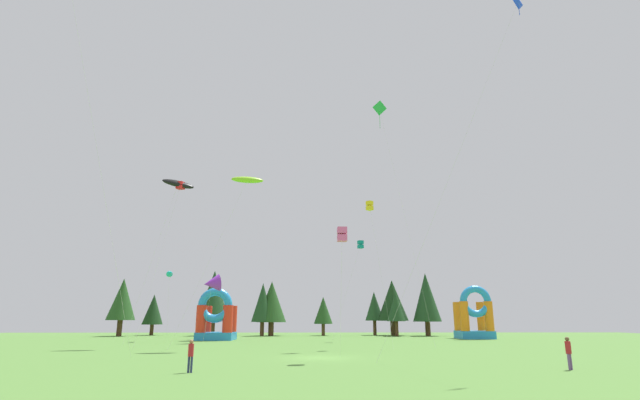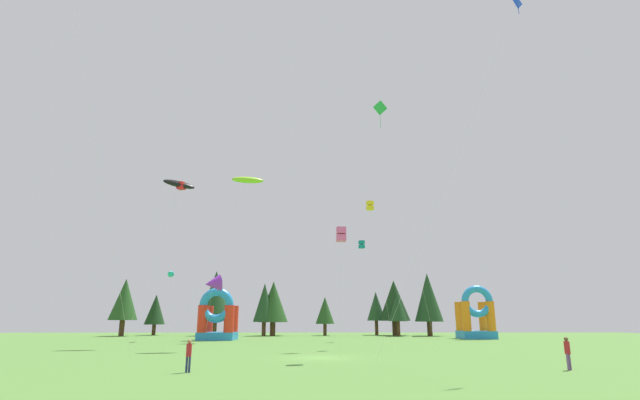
{
  "view_description": "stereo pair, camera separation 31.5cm",
  "coord_description": "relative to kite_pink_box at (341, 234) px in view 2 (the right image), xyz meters",
  "views": [
    {
      "loc": [
        -0.66,
        -35.52,
        2.79
      ],
      "look_at": [
        0.0,
        6.5,
        13.35
      ],
      "focal_mm": 26.37,
      "sensor_mm": 36.0,
      "label": 1
    },
    {
      "loc": [
        -0.34,
        -35.52,
        2.79
      ],
      "look_at": [
        0.0,
        6.5,
        13.35
      ],
      "focal_mm": 26.37,
      "sensor_mm": 36.0,
      "label": 2
    }
  ],
  "objects": [
    {
      "name": "ground_plane",
      "position": [
        -1.45,
        2.29,
        -8.59
      ],
      "size": [
        120.0,
        120.0,
        0.0
      ],
      "primitive_type": "plane",
      "color": "#548438"
    },
    {
      "name": "kite_pink_box",
      "position": [
        0.0,
        0.0,
        0.0
      ],
      "size": [
        0.7,
        3.01,
        9.11
      ],
      "color": "#EA599E",
      "rests_on": "ground_plane"
    },
    {
      "name": "kite_red_box",
      "position": [
        -16.58,
        16.28,
        8.16
      ],
      "size": [
        2.08,
        5.77,
        17.21
      ],
      "color": "red",
      "rests_on": "ground_plane"
    },
    {
      "name": "kite_teal_box",
      "position": [
        4.15,
        27.77,
        3.5
      ],
      "size": [
        4.32,
        2.21,
        12.64
      ],
      "color": "#0C7F7A",
      "rests_on": "ground_plane"
    },
    {
      "name": "kite_cyan_parafoil",
      "position": [
        -20.42,
        27.55,
        -0.38
      ],
      "size": [
        1.24,
        3.25,
        8.78
      ],
      "color": "#19B7CC",
      "rests_on": "ground_plane"
    },
    {
      "name": "kite_lime_parafoil",
      "position": [
        -8.82,
        12.96,
        7.9
      ],
      "size": [
        8.12,
        2.51,
        16.95
      ],
      "color": "#8CD826",
      "rests_on": "ground_plane"
    },
    {
      "name": "kite_green_diamond",
      "position": [
        5.46,
        16.08,
        17.16
      ],
      "size": [
        4.87,
        3.23,
        26.56
      ],
      "color": "green",
      "rests_on": "ground_plane"
    },
    {
      "name": "kite_purple_delta",
      "position": [
        -14.04,
        23.16,
        -1.86
      ],
      "size": [
        2.72,
        3.76,
        7.85
      ],
      "color": "purple",
      "rests_on": "ground_plane"
    },
    {
      "name": "kite_black_parafoil",
      "position": [
        -16.87,
        16.38,
        8.42
      ],
      "size": [
        5.8,
        2.24,
        17.87
      ],
      "color": "black",
      "rests_on": "ground_plane"
    },
    {
      "name": "kite_yellow_box",
      "position": [
        3.82,
        14.31,
        5.51
      ],
      "size": [
        2.03,
        2.5,
        14.63
      ],
      "color": "yellow",
      "rests_on": "ground_plane"
    },
    {
      "name": "kite_blue_diamond",
      "position": [
        12.75,
        -3.85,
        16.32
      ],
      "size": [
        11.39,
        2.51,
        25.72
      ],
      "color": "blue",
      "rests_on": "ground_plane"
    },
    {
      "name": "person_near_camera",
      "position": [
        -8.53,
        -7.11,
        -7.6
      ],
      "size": [
        0.34,
        0.34,
        1.67
      ],
      "rotation": [
        0.0,
        0.0,
        2.91
      ],
      "color": "navy",
      "rests_on": "ground_plane"
    },
    {
      "name": "person_midfield",
      "position": [
        12.17,
        -6.06,
        -7.55
      ],
      "size": [
        0.41,
        0.41,
        1.75
      ],
      "rotation": [
        0.0,
        0.0,
        3.63
      ],
      "color": "#724C8C",
      "rests_on": "ground_plane"
    },
    {
      "name": "inflatable_yellow_castle",
      "position": [
        -14.65,
        30.03,
        -6.1
      ],
      "size": [
        4.68,
        4.59,
        6.58
      ],
      "color": "#268CD8",
      "rests_on": "ground_plane"
    },
    {
      "name": "inflatable_blue_arch",
      "position": [
        20.28,
        33.33,
        -5.84
      ],
      "size": [
        4.53,
        4.21,
        7.13
      ],
      "color": "#268CD8",
      "rests_on": "ground_plane"
    },
    {
      "name": "tree_row_0",
      "position": [
        -32.45,
        43.67,
        -2.96
      ],
      "size": [
        4.42,
        4.42,
        8.94
      ],
      "color": "#4C331E",
      "rests_on": "ground_plane"
    },
    {
      "name": "tree_row_1",
      "position": [
        -28.76,
        47.85,
        -4.45
      ],
      "size": [
        3.38,
        3.38,
        6.63
      ],
      "color": "#4C331E",
      "rests_on": "ground_plane"
    },
    {
      "name": "tree_row_2",
      "position": [
        -18.4,
        45.86,
        -2.05
      ],
      "size": [
        5.01,
        5.01,
        10.41
      ],
      "color": "#4C331E",
      "rests_on": "ground_plane"
    },
    {
      "name": "tree_row_3",
      "position": [
        -10.15,
        44.48,
        -3.42
      ],
      "size": [
        3.53,
        3.53,
        8.28
      ],
      "color": "#4C331E",
      "rests_on": "ground_plane"
    },
    {
      "name": "tree_row_4",
      "position": [
        -8.79,
        45.21,
        -3.27
      ],
      "size": [
        4.83,
        4.83,
        8.62
      ],
      "color": "#4C331E",
      "rests_on": "ground_plane"
    },
    {
      "name": "tree_row_5",
      "position": [
        -0.34,
        45.94,
        -4.63
      ],
      "size": [
        3.08,
        3.08,
        6.16
      ],
      "color": "#4C331E",
      "rests_on": "ground_plane"
    },
    {
      "name": "tree_row_6",
      "position": [
        8.28,
        47.51,
        -3.94
      ],
      "size": [
        3.08,
        3.08,
        7.07
      ],
      "color": "#4C331E",
      "rests_on": "ground_plane"
    },
    {
      "name": "tree_row_7",
      "position": [
        11.06,
        42.5,
        -4.15
      ],
      "size": [
        2.92,
        2.92,
        6.71
      ],
      "color": "#4C331E",
      "rests_on": "ground_plane"
    },
    {
      "name": "tree_row_8",
      "position": [
        11.17,
        46.31,
        -3.02
      ],
      "size": [
        5.09,
        5.09,
        8.9
      ],
      "color": "#4C331E",
      "rests_on": "ground_plane"
    },
    {
      "name": "tree_row_9",
      "position": [
        16.28,
        43.91,
        -2.58
      ],
      "size": [
        4.5,
        4.5,
        9.89
      ],
      "color": "#4C331E",
      "rests_on": "ground_plane"
    }
  ]
}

